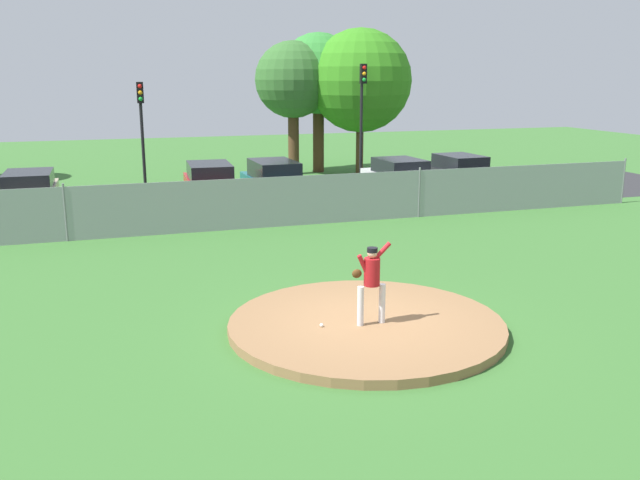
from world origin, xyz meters
TOP-DOWN VIEW (x-y plane):
  - ground_plane at (0.00, 6.00)m, footprint 80.00×80.00m
  - asphalt_strip at (0.00, 14.50)m, footprint 44.00×7.00m
  - pitchers_mound at (0.00, 0.00)m, footprint 5.63×5.63m
  - pitcher_youth at (0.01, -0.20)m, footprint 0.80×0.32m
  - baseball at (-0.98, -0.06)m, footprint 0.07×0.07m
  - chainlink_fence at (0.00, 10.00)m, footprint 30.35×0.07m
  - parked_car_white at (7.30, 14.43)m, footprint 2.07×4.20m
  - parked_car_teal at (1.82, 14.72)m, footprint 1.92×4.75m
  - parked_car_champagne at (-7.44, 14.65)m, footprint 1.88×4.53m
  - parked_car_red at (-0.80, 14.74)m, footprint 2.00×4.70m
  - parked_car_charcoal at (10.41, 14.82)m, footprint 1.99×4.21m
  - traffic_cone_orange at (-3.34, 15.62)m, footprint 0.40×0.40m
  - traffic_light_near at (-3.03, 18.97)m, footprint 0.28×0.46m
  - traffic_light_far at (7.02, 18.24)m, footprint 0.28×0.46m
  - tree_leaning_west at (4.78, 22.20)m, footprint 3.89×3.89m
  - tree_broad_left at (6.27, 22.60)m, footprint 4.18×4.18m
  - tree_broad_right at (8.06, 21.16)m, footprint 5.23×5.23m

SIDE VIEW (x-z plane):
  - ground_plane at x=0.00m, z-range 0.00..0.00m
  - asphalt_strip at x=0.00m, z-range 0.00..0.01m
  - pitchers_mound at x=0.00m, z-range 0.00..0.19m
  - baseball at x=-0.98m, z-range 0.19..0.26m
  - traffic_cone_orange at x=-3.34m, z-range -0.01..0.54m
  - parked_car_white at x=7.30m, z-range -0.03..1.54m
  - parked_car_charcoal at x=10.41m, z-range -0.04..1.56m
  - parked_car_champagne at x=-7.44m, z-range -0.03..1.60m
  - parked_car_red at x=-0.80m, z-range -0.03..1.63m
  - parked_car_teal at x=1.82m, z-range -0.04..1.64m
  - chainlink_fence at x=0.00m, z-range -0.05..1.77m
  - pitcher_youth at x=0.01m, z-range 0.33..2.01m
  - traffic_light_near at x=-3.03m, z-range 0.88..5.65m
  - traffic_light_far at x=7.02m, z-range 0.97..6.54m
  - tree_broad_right at x=8.06m, z-range 1.08..8.47m
  - tree_leaning_west at x=4.78m, z-range 1.39..8.17m
  - tree_broad_left at x=6.27m, z-range 1.47..8.69m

